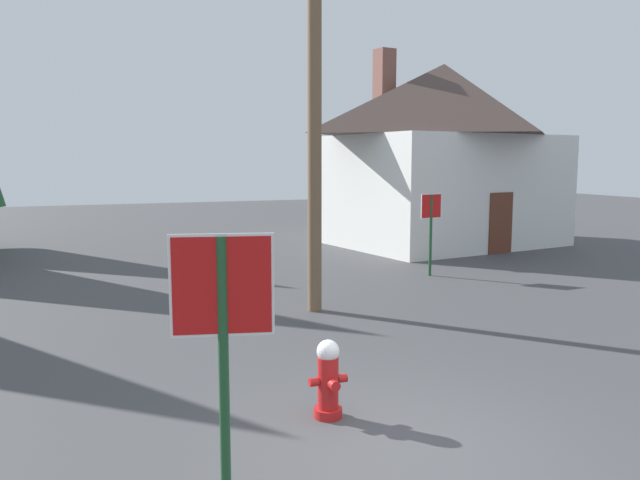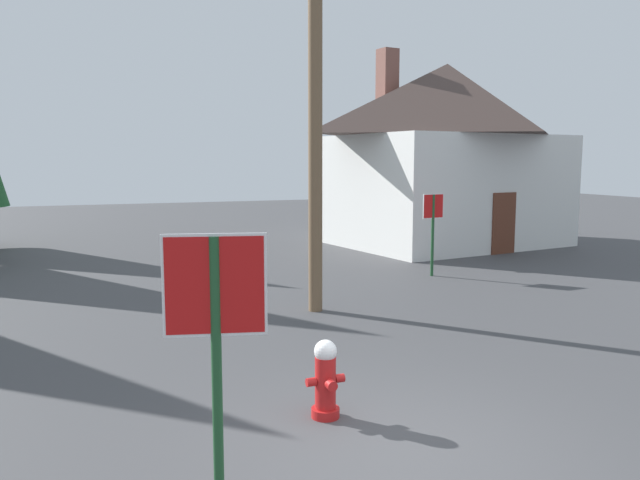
% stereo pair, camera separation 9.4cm
% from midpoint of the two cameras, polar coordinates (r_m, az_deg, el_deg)
% --- Properties ---
extents(ground_plane, '(80.00, 80.00, 0.10)m').
position_cam_midpoint_polar(ground_plane, '(7.05, 7.49, -18.83)').
color(ground_plane, '#424244').
extents(stop_sign_near, '(0.75, 0.21, 2.51)m').
position_cam_midpoint_polar(stop_sign_near, '(4.77, -9.39, -7.87)').
color(stop_sign_near, '#1E4C28').
rests_on(stop_sign_near, ground).
extents(fire_hydrant, '(0.48, 0.41, 0.95)m').
position_cam_midpoint_polar(fire_hydrant, '(7.59, 0.39, -12.58)').
color(fire_hydrant, red).
rests_on(fire_hydrant, ground).
extents(utility_pole, '(1.60, 0.28, 9.63)m').
position_cam_midpoint_polar(utility_pole, '(12.62, -0.73, 16.18)').
color(utility_pole, brown).
rests_on(utility_pole, ground).
extents(stop_sign_far, '(0.64, 0.09, 2.17)m').
position_cam_midpoint_polar(stop_sign_far, '(16.67, 9.90, 1.96)').
color(stop_sign_far, '#1E4C28').
rests_on(stop_sign_far, ground).
extents(house, '(8.87, 7.39, 6.94)m').
position_cam_midpoint_polar(house, '(23.24, 10.93, 7.90)').
color(house, silver).
rests_on(house, ground).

